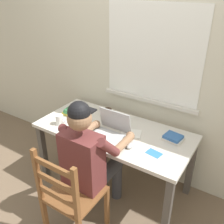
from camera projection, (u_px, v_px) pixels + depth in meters
ground_plane at (114, 183)px, 2.81m from camera, size 8.00×8.00×0.00m
back_wall at (138, 60)px, 2.53m from camera, size 6.00×0.08×2.60m
desk at (114, 137)px, 2.52m from camera, size 1.54×0.72×0.70m
seated_person at (90, 156)px, 2.15m from camera, size 0.50×0.60×1.23m
wooden_chair at (70, 196)px, 2.05m from camera, size 0.42×0.42×0.93m
laptop at (110, 130)px, 2.36m from camera, size 0.33×0.28×0.23m
computer_mouse at (130, 145)px, 2.21m from camera, size 0.06×0.10×0.03m
coffee_mug_white at (60, 120)px, 2.54m from camera, size 0.12×0.08×0.10m
coffee_mug_dark at (108, 113)px, 2.68m from camera, size 0.12×0.08×0.10m
book_stack_main at (73, 112)px, 2.73m from camera, size 0.21×0.16×0.07m
book_stack_side at (173, 138)px, 2.30m from camera, size 0.19×0.16×0.05m
paper_pile_near_laptop at (131, 133)px, 2.41m from camera, size 0.23×0.20×0.01m
paper_pile_back_corner at (78, 109)px, 2.85m from camera, size 0.29×0.24×0.02m
landscape_photo_print at (154, 153)px, 2.14m from camera, size 0.14×0.11×0.00m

